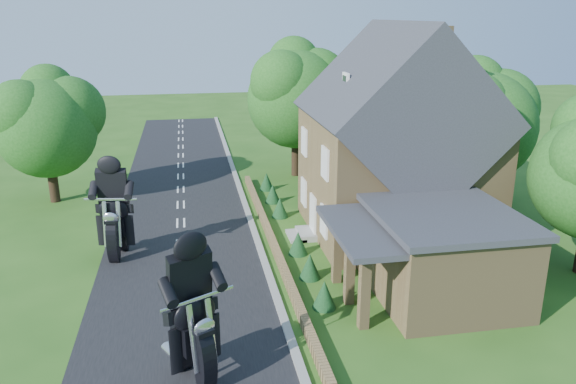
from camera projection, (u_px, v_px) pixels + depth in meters
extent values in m
plane|color=#264F16|center=(181.00, 307.00, 21.08)|extent=(120.00, 120.00, 0.00)
cube|color=black|center=(181.00, 307.00, 21.08)|extent=(7.00, 80.00, 0.02)
cube|color=gray|center=(276.00, 297.00, 21.69)|extent=(0.30, 80.00, 0.12)
cube|color=olive|center=(273.00, 243.00, 26.44)|extent=(0.30, 22.00, 0.40)
cube|color=olive|center=(394.00, 174.00, 27.59)|extent=(8.00, 8.00, 6.00)
cube|color=#2B2C33|center=(397.00, 113.00, 26.68)|extent=(8.48, 8.64, 8.48)
cube|color=olive|center=(442.00, 44.00, 26.05)|extent=(0.60, 0.90, 1.60)
cube|color=white|center=(346.00, 83.00, 25.78)|extent=(0.12, 0.80, 0.90)
cube|color=black|center=(344.00, 83.00, 25.77)|extent=(0.04, 0.55, 0.65)
cube|color=white|center=(313.00, 216.00, 27.49)|extent=(0.10, 1.10, 2.10)
cube|color=gray|center=(306.00, 234.00, 27.70)|extent=(0.80, 1.60, 0.30)
cube|color=gray|center=(296.00, 236.00, 27.64)|extent=(0.80, 1.60, 0.15)
cube|color=white|center=(324.00, 221.00, 25.26)|extent=(0.10, 1.10, 1.40)
cube|color=black|center=(323.00, 221.00, 25.26)|extent=(0.04, 0.92, 1.22)
cube|color=white|center=(304.00, 192.00, 29.39)|extent=(0.10, 1.10, 1.40)
cube|color=black|center=(303.00, 192.00, 29.38)|extent=(0.04, 0.92, 1.22)
cube|color=white|center=(325.00, 163.00, 24.44)|extent=(0.10, 1.10, 1.40)
cube|color=black|center=(325.00, 163.00, 24.44)|extent=(0.04, 0.92, 1.22)
cube|color=white|center=(304.00, 142.00, 28.57)|extent=(0.10, 1.10, 1.40)
cube|color=black|center=(304.00, 142.00, 28.56)|extent=(0.04, 0.92, 1.22)
cube|color=olive|center=(442.00, 257.00, 21.56)|extent=(5.00, 5.60, 3.20)
cube|color=#2B2C33|center=(446.00, 215.00, 21.04)|extent=(5.30, 5.94, 0.24)
cube|color=#2B2C33|center=(367.00, 230.00, 20.62)|extent=(2.60, 5.32, 0.22)
cube|color=olive|center=(364.00, 292.00, 19.30)|extent=(0.35, 0.35, 2.80)
cube|color=olive|center=(350.00, 269.00, 20.99)|extent=(0.35, 0.35, 2.80)
cube|color=olive|center=(337.00, 250.00, 22.67)|extent=(0.35, 0.35, 2.80)
cylinder|color=black|center=(478.00, 182.00, 31.42)|extent=(0.56, 0.56, 3.00)
sphere|color=#1B4D16|center=(484.00, 127.00, 30.46)|extent=(6.00, 6.00, 6.00)
sphere|color=#1B4D16|center=(503.00, 108.00, 30.98)|extent=(4.32, 4.32, 4.32)
sphere|color=#1B4D16|center=(477.00, 108.00, 29.08)|extent=(3.72, 3.72, 3.72)
sphere|color=#1B4D16|center=(479.00, 85.00, 30.97)|extent=(3.30, 3.30, 3.30)
cylinder|color=black|center=(389.00, 149.00, 37.93)|extent=(0.56, 0.56, 3.60)
sphere|color=#1B4D16|center=(392.00, 93.00, 36.78)|extent=(7.20, 7.20, 7.20)
sphere|color=#1B4D16|center=(413.00, 74.00, 37.41)|extent=(5.18, 5.18, 5.18)
sphere|color=#1B4D16|center=(381.00, 72.00, 35.12)|extent=(4.46, 4.46, 4.46)
sphere|color=#1B4D16|center=(388.00, 52.00, 37.38)|extent=(3.96, 3.96, 3.96)
cylinder|color=black|center=(300.00, 151.00, 37.87)|extent=(0.56, 0.56, 3.40)
sphere|color=#1B4D16|center=(300.00, 99.00, 36.82)|extent=(6.40, 6.40, 6.40)
sphere|color=#1B4D16|center=(319.00, 83.00, 37.38)|extent=(4.61, 4.61, 4.61)
sphere|color=#1B4D16|center=(286.00, 82.00, 35.34)|extent=(3.97, 3.97, 3.97)
sphere|color=#1B4D16|center=(298.00, 63.00, 37.36)|extent=(3.52, 3.52, 3.52)
cylinder|color=black|center=(57.00, 178.00, 32.58)|extent=(0.56, 0.56, 2.80)
sphere|color=#1B4D16|center=(51.00, 128.00, 31.69)|extent=(5.60, 5.60, 5.60)
sphere|color=#1B4D16|center=(74.00, 111.00, 32.18)|extent=(4.03, 4.03, 4.03)
sphere|color=#1B4D16|center=(25.00, 112.00, 30.39)|extent=(3.47, 3.47, 3.47)
sphere|color=#1B4D16|center=(52.00, 91.00, 32.16)|extent=(3.08, 3.08, 3.08)
cone|color=#103417|center=(324.00, 294.00, 20.89)|extent=(0.90, 0.90, 1.10)
cone|color=#103417|center=(310.00, 266.00, 23.23)|extent=(0.90, 0.90, 1.10)
cone|color=#103417|center=(298.00, 243.00, 25.57)|extent=(0.90, 0.90, 1.10)
cone|color=#103417|center=(280.00, 207.00, 30.26)|extent=(0.90, 0.90, 1.10)
cone|color=#103417|center=(273.00, 193.00, 32.60)|extent=(0.90, 0.90, 1.10)
cone|color=#103417|center=(267.00, 181.00, 34.95)|extent=(0.90, 0.90, 1.10)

